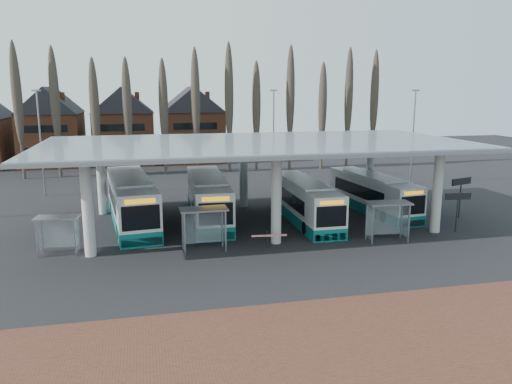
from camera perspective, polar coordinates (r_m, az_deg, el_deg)
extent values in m
plane|color=black|center=(31.74, 3.47, -7.14)|extent=(140.00, 140.00, 0.00)
cube|color=brown|center=(21.44, 12.88, -17.09)|extent=(70.00, 10.00, 0.03)
cylinder|color=#BBBAB6|center=(32.33, -18.68, -1.86)|extent=(0.70, 0.70, 6.00)
cylinder|color=#BBBAB6|center=(43.07, -17.28, 1.49)|extent=(0.70, 0.70, 6.00)
cylinder|color=#BBBAB6|center=(33.25, 2.33, -0.88)|extent=(0.70, 0.70, 6.00)
cylinder|color=#BBBAB6|center=(43.77, -1.43, 2.17)|extent=(0.70, 0.70, 6.00)
cylinder|color=#BBBAB6|center=(38.13, 20.02, 0.04)|extent=(0.70, 0.70, 6.00)
cylinder|color=#BBBAB6|center=(47.58, 12.90, 2.65)|extent=(0.70, 0.70, 6.00)
cube|color=gray|center=(38.00, 0.20, 5.67)|extent=(32.00, 16.00, 0.12)
cube|color=silver|center=(37.99, 0.20, 5.78)|extent=(31.50, 15.50, 0.04)
cone|color=#473D33|center=(63.34, -25.35, 7.88)|extent=(0.36, 0.36, 14.50)
ellipsoid|color=#473D33|center=(63.28, -25.49, 9.45)|extent=(1.10, 1.10, 11.02)
cone|color=#473D33|center=(62.61, -21.75, 8.14)|extent=(0.36, 0.36, 14.50)
ellipsoid|color=#473D33|center=(62.55, -21.87, 9.73)|extent=(1.10, 1.10, 11.02)
cone|color=#473D33|center=(62.13, -18.07, 8.37)|extent=(0.36, 0.36, 14.50)
ellipsoid|color=#473D33|center=(62.07, -18.17, 9.97)|extent=(1.10, 1.10, 11.02)
cone|color=#473D33|center=(61.91, -14.34, 8.57)|extent=(0.36, 0.36, 14.50)
ellipsoid|color=#473D33|center=(61.85, -14.43, 10.18)|extent=(1.10, 1.10, 11.02)
cone|color=#473D33|center=(61.94, -10.60, 8.73)|extent=(0.36, 0.36, 14.50)
ellipsoid|color=#473D33|center=(61.88, -10.66, 10.34)|extent=(1.10, 1.10, 11.02)
cone|color=#473D33|center=(62.23, -6.88, 8.86)|extent=(0.36, 0.36, 14.50)
ellipsoid|color=#473D33|center=(62.17, -6.92, 10.46)|extent=(1.10, 1.10, 11.02)
cone|color=#473D33|center=(62.77, -3.20, 8.95)|extent=(0.36, 0.36, 14.50)
ellipsoid|color=#473D33|center=(62.72, -3.22, 10.53)|extent=(1.10, 1.10, 11.02)
cone|color=#473D33|center=(63.57, 0.40, 9.00)|extent=(0.36, 0.36, 14.50)
ellipsoid|color=#473D33|center=(63.51, 0.40, 10.57)|extent=(1.10, 1.10, 11.02)
cone|color=#473D33|center=(64.60, 3.90, 9.01)|extent=(0.36, 0.36, 14.50)
ellipsoid|color=#473D33|center=(64.54, 3.92, 10.56)|extent=(1.10, 1.10, 11.02)
cone|color=#473D33|center=(65.86, 7.28, 9.00)|extent=(0.36, 0.36, 14.50)
ellipsoid|color=#473D33|center=(65.80, 7.31, 10.51)|extent=(1.10, 1.10, 11.02)
cone|color=#473D33|center=(67.33, 10.52, 8.95)|extent=(0.36, 0.36, 14.50)
ellipsoid|color=#473D33|center=(67.27, 10.57, 10.43)|extent=(1.10, 1.10, 11.02)
cone|color=#473D33|center=(69.00, 13.61, 8.89)|extent=(0.36, 0.36, 14.50)
ellipsoid|color=#473D33|center=(68.95, 13.68, 10.33)|extent=(1.10, 1.10, 11.02)
cube|color=brown|center=(74.10, -22.18, 5.61)|extent=(8.00, 10.00, 7.00)
pyramid|color=black|center=(73.80, -22.60, 11.02)|extent=(8.30, 10.30, 3.50)
cube|color=brown|center=(73.17, -14.79, 6.02)|extent=(8.00, 10.00, 7.00)
pyramid|color=black|center=(72.86, -15.08, 11.50)|extent=(8.30, 10.30, 3.50)
cube|color=brown|center=(73.46, -7.33, 6.33)|extent=(8.00, 10.00, 7.00)
pyramid|color=black|center=(73.15, -7.48, 11.80)|extent=(8.30, 10.30, 3.50)
cylinder|color=slate|center=(51.96, -23.36, 4.96)|extent=(0.16, 0.16, 10.00)
cube|color=slate|center=(51.70, -23.82, 10.57)|extent=(0.80, 0.15, 0.15)
cylinder|color=slate|center=(56.95, 2.01, 6.41)|extent=(0.16, 0.16, 10.00)
cube|color=slate|center=(56.71, 2.05, 11.55)|extent=(0.80, 0.15, 0.15)
cylinder|color=slate|center=(56.77, 17.49, 5.86)|extent=(0.16, 0.16, 10.00)
cube|color=slate|center=(56.53, 17.81, 11.01)|extent=(0.80, 0.15, 0.15)
cube|color=white|center=(39.64, -14.06, -0.69)|extent=(4.22, 13.42, 3.08)
cube|color=#0D6562|center=(39.97, -13.96, -2.76)|extent=(4.25, 13.44, 0.99)
cube|color=white|center=(39.34, -14.18, 1.58)|extent=(3.37, 8.14, 0.20)
cube|color=black|center=(40.15, -14.14, -0.37)|extent=(3.87, 9.75, 1.21)
cube|color=black|center=(33.25, -13.02, -2.89)|extent=(2.46, 0.33, 1.65)
cube|color=black|center=(46.05, -14.83, 1.11)|extent=(2.38, 0.33, 1.32)
cube|color=orange|center=(32.99, -13.11, -1.04)|extent=(1.96, 0.27, 0.33)
cube|color=black|center=(33.70, -12.90, -5.60)|extent=(2.66, 0.38, 0.55)
cylinder|color=black|center=(35.85, -15.36, -4.44)|extent=(0.42, 1.08, 1.06)
cylinder|color=black|center=(36.08, -11.33, -4.15)|extent=(0.42, 1.08, 1.06)
cylinder|color=black|center=(43.62, -16.10, -1.63)|extent=(0.42, 1.08, 1.06)
cylinder|color=black|center=(43.80, -12.78, -1.41)|extent=(0.42, 1.08, 1.06)
cube|color=white|center=(39.96, -5.52, -0.43)|extent=(3.20, 12.65, 2.93)
cube|color=#0D6562|center=(40.28, -5.48, -2.39)|extent=(3.22, 12.67, 0.94)
cube|color=white|center=(39.67, -5.56, 1.71)|extent=(2.72, 7.62, 0.19)
cube|color=black|center=(40.45, -5.58, -0.13)|extent=(3.09, 9.14, 1.15)
cube|color=black|center=(33.88, -4.61, -2.52)|extent=(2.35, 0.16, 1.57)
cube|color=black|center=(46.05, -6.19, 1.31)|extent=(2.27, 0.16, 1.25)
cube|color=orange|center=(33.64, -4.63, -0.80)|extent=(1.87, 0.13, 0.31)
cube|color=black|center=(34.31, -4.56, -5.06)|extent=(2.53, 0.19, 0.52)
cylinder|color=black|center=(36.36, -6.83, -3.92)|extent=(0.34, 1.02, 1.00)
cylinder|color=black|center=(36.57, -3.05, -3.76)|extent=(0.34, 1.02, 1.00)
cylinder|color=black|center=(43.75, -7.47, -1.26)|extent=(0.34, 1.02, 1.00)
cylinder|color=black|center=(43.92, -4.32, -1.14)|extent=(0.34, 1.02, 1.00)
cube|color=white|center=(39.40, 5.58, -0.82)|extent=(2.48, 11.57, 2.70)
cube|color=#0D6562|center=(39.70, 5.55, -2.65)|extent=(2.50, 11.59, 0.87)
cube|color=white|center=(39.13, 5.62, 1.18)|extent=(2.23, 6.95, 0.17)
cube|color=black|center=(39.83, 5.37, -0.54)|extent=(2.52, 8.34, 1.06)
cube|color=black|center=(34.12, 8.61, -2.78)|extent=(2.16, 0.06, 1.45)
cube|color=black|center=(44.78, 3.29, 0.86)|extent=(2.09, 0.06, 1.16)
cube|color=orange|center=(33.89, 8.66, -1.20)|extent=(1.72, 0.05, 0.29)
cube|color=black|center=(34.51, 8.53, -5.10)|extent=(2.34, 0.08, 0.48)
cylinder|color=black|center=(36.00, 5.68, -4.11)|extent=(0.27, 0.93, 0.93)
cylinder|color=black|center=(36.74, 8.98, -3.88)|extent=(0.27, 0.93, 0.93)
cylinder|color=black|center=(42.52, 2.71, -1.61)|extent=(0.27, 0.93, 0.93)
cylinder|color=black|center=(43.15, 5.56, -1.45)|extent=(0.27, 0.93, 0.93)
cube|color=white|center=(43.51, 13.20, 0.05)|extent=(3.49, 11.45, 2.63)
cube|color=#0D6562|center=(43.78, 13.13, -1.57)|extent=(3.51, 11.47, 0.85)
cube|color=white|center=(43.27, 13.29, 1.82)|extent=(2.81, 6.94, 0.17)
cube|color=black|center=(43.89, 12.89, 0.29)|extent=(3.22, 8.31, 1.03)
cube|color=black|center=(38.95, 17.51, -1.46)|extent=(2.10, 0.26, 1.41)
cube|color=black|center=(48.27, 9.74, 1.44)|extent=(2.03, 0.26, 1.13)
cube|color=orange|center=(38.76, 17.59, -0.11)|extent=(1.67, 0.21, 0.28)
cube|color=black|center=(39.29, 17.37, -3.46)|extent=(2.27, 0.30, 0.47)
cylinder|color=black|center=(40.28, 14.45, -2.74)|extent=(0.35, 0.92, 0.90)
cylinder|color=black|center=(41.48, 16.97, -2.47)|extent=(0.35, 0.92, 0.90)
cylinder|color=black|center=(46.01, 9.85, -0.76)|extent=(0.35, 0.92, 0.90)
cylinder|color=black|center=(47.06, 12.18, -0.57)|extent=(0.35, 0.92, 0.90)
cube|color=gray|center=(33.61, -23.75, -4.96)|extent=(0.08, 0.08, 2.35)
cube|color=gray|center=(33.00, -19.99, -4.96)|extent=(0.08, 0.08, 2.35)
cube|color=gray|center=(34.56, -23.25, -4.48)|extent=(0.08, 0.08, 2.35)
cube|color=gray|center=(33.97, -19.60, -4.47)|extent=(0.08, 0.08, 2.35)
cube|color=gray|center=(33.46, -21.82, -2.71)|extent=(2.76, 1.60, 0.09)
cube|color=silver|center=(34.28, -21.43, -4.38)|extent=(2.25, 0.29, 1.88)
cube|color=silver|center=(34.08, -23.58, -4.64)|extent=(0.15, 1.03, 1.88)
cube|color=silver|center=(33.46, -19.72, -4.64)|extent=(0.15, 1.03, 1.88)
cube|color=gray|center=(31.48, -8.14, -4.82)|extent=(0.09, 0.09, 2.70)
cube|color=gray|center=(31.84, -3.49, -4.53)|extent=(0.09, 0.09, 2.70)
cube|color=gray|center=(32.61, -8.38, -4.24)|extent=(0.09, 0.09, 2.70)
cube|color=gray|center=(32.96, -3.88, -3.97)|extent=(0.09, 0.09, 2.70)
cube|color=gray|center=(31.84, -6.02, -1.95)|extent=(3.07, 1.60, 0.11)
cube|color=silver|center=(32.80, -6.13, -3.99)|extent=(2.59, 0.12, 2.16)
cube|color=silver|center=(32.03, -8.36, -4.44)|extent=(0.08, 1.19, 2.16)
cube|color=silver|center=(32.40, -3.60, -4.14)|extent=(0.08, 1.19, 2.16)
cube|color=gray|center=(34.08, 13.21, -3.78)|extent=(0.09, 0.09, 2.65)
cube|color=gray|center=(35.10, 17.08, -3.54)|extent=(0.09, 0.09, 2.65)
cube|color=gray|center=(35.13, 12.51, -3.28)|extent=(0.09, 0.09, 2.65)
cube|color=gray|center=(36.11, 16.28, -3.07)|extent=(0.09, 0.09, 2.65)
cube|color=gray|center=(34.76, 14.91, -1.22)|extent=(3.07, 1.69, 0.11)
cube|color=silver|center=(35.63, 14.39, -3.07)|extent=(2.54, 0.22, 2.12)
cube|color=silver|center=(34.57, 12.78, -3.45)|extent=(0.13, 1.17, 2.12)
cube|color=silver|center=(35.61, 16.75, -3.21)|extent=(0.13, 1.17, 2.12)
cylinder|color=black|center=(38.91, 21.96, -2.25)|extent=(0.09, 0.09, 2.86)
cube|color=black|center=(38.64, 22.10, -0.45)|extent=(1.97, 0.26, 0.49)
cylinder|color=black|center=(43.34, 22.29, -0.68)|extent=(0.10, 0.10, 3.20)
cube|color=black|center=(43.08, 22.43, 1.14)|extent=(2.13, 0.79, 0.55)
cube|color=black|center=(32.79, 1.29, -5.44)|extent=(0.08, 0.08, 1.15)
cube|color=red|center=(32.18, 1.52, -4.99)|extent=(2.30, 0.34, 0.10)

